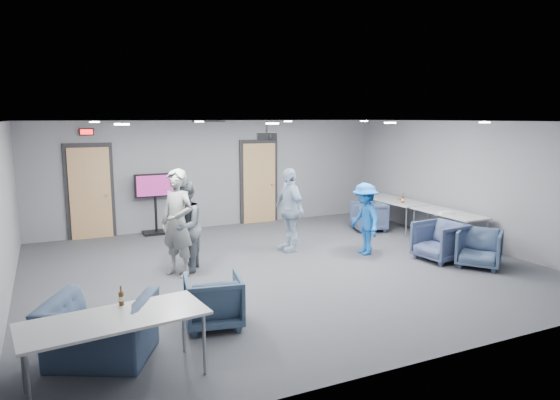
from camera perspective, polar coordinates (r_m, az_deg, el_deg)
name	(u,v)px	position (r m, az deg, el deg)	size (l,w,h in m)	color
floor	(282,267)	(9.42, 0.21, -7.67)	(9.00, 9.00, 0.00)	#393B41
ceiling	(282,121)	(9.01, 0.22, 8.98)	(9.00, 9.00, 0.00)	white
wall_back	(215,174)	(12.81, -7.47, 2.98)	(9.00, 0.02, 2.70)	slate
wall_front	(436,246)	(5.83, 17.37, -5.09)	(9.00, 0.02, 2.70)	slate
wall_left	(2,216)	(8.29, -29.19, -1.65)	(0.02, 8.00, 2.70)	slate
wall_right	(466,183)	(11.75, 20.48, 1.88)	(0.02, 8.00, 2.70)	slate
door_left	(90,193)	(12.24, -20.87, 0.81)	(1.06, 0.17, 2.24)	black
door_right	(259,183)	(13.22, -2.42, 2.01)	(1.06, 0.17, 2.24)	black
exit_sign	(86,132)	(12.11, -21.25, 7.27)	(0.32, 0.08, 0.16)	black
hvac_diffuser	(209,121)	(11.44, -8.17, 8.90)	(0.60, 0.60, 0.03)	black
downlights	(282,122)	(9.01, 0.22, 8.88)	(6.18, 3.78, 0.02)	white
person_a	(178,223)	(8.91, -11.63, -2.58)	(0.69, 0.45, 1.89)	gray
person_b	(184,227)	(9.09, -10.92, -3.03)	(0.81, 0.63, 1.67)	#565F67
person_c	(289,210)	(10.40, 1.06, -1.10)	(1.02, 0.42, 1.74)	#A7BED7
person_d	(365,219)	(10.29, 9.67, -2.13)	(0.95, 0.54, 1.46)	#1A58AE
chair_right_a	(369,216)	(12.52, 10.09, -1.84)	(0.76, 0.78, 0.71)	#3D4C6A
chair_right_b	(440,241)	(10.26, 17.81, -4.51)	(0.81, 0.84, 0.76)	#394463
chair_right_c	(479,248)	(10.06, 21.80, -5.15)	(0.76, 0.78, 0.71)	#37465F
chair_front_a	(213,301)	(6.86, -7.63, -11.32)	(0.74, 0.76, 0.69)	#3B4F66
chair_front_b	(100,330)	(6.23, -19.91, -13.79)	(1.14, 1.00, 0.74)	#3A4B65
table_right_a	(394,201)	(12.87, 12.91, -0.13)	(0.81, 1.93, 0.73)	#A8AAAD
table_right_b	(449,214)	(11.46, 18.75, -1.58)	(0.73, 1.74, 0.73)	#A8AAAD
table_front_left	(115,321)	(5.57, -18.36, -13.03)	(1.94, 0.99, 0.73)	#A8AAAD
bottle_front	(121,298)	(5.83, -17.69, -10.64)	(0.06, 0.06, 0.22)	#52320E
bottle_right	(403,199)	(12.37, 13.86, 0.07)	(0.06, 0.06, 0.24)	#52320E
snack_box	(401,199)	(12.85, 13.68, 0.10)	(0.16, 0.11, 0.04)	#BC322F
wrapper	(446,213)	(11.22, 18.39, -1.40)	(0.25, 0.17, 0.06)	white
tv_stand	(155,200)	(12.26, -14.05, 0.00)	(0.95, 0.45, 1.46)	black
projector	(267,136)	(9.93, -1.52, 7.30)	(0.47, 0.44, 0.37)	black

